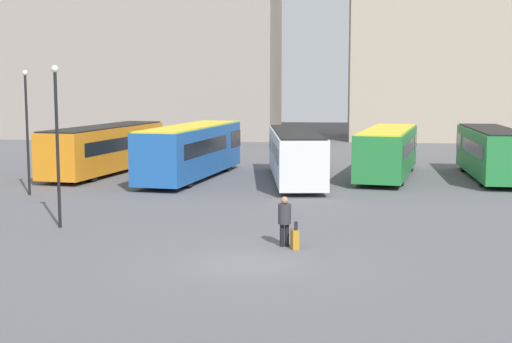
# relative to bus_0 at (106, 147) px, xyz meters

# --- Properties ---
(ground_plane) EXTENTS (160.00, 160.00, 0.00)m
(ground_plane) POSITION_rel_bus_0_xyz_m (11.45, -20.99, -1.59)
(ground_plane) COLOR #56565B
(bus_0) EXTENTS (4.38, 12.14, 2.91)m
(bus_0) POSITION_rel_bus_0_xyz_m (0.00, 0.00, 0.00)
(bus_0) COLOR orange
(bus_0) RESTS_ON ground_plane
(bus_1) EXTENTS (4.13, 12.09, 3.07)m
(bus_1) POSITION_rel_bus_0_xyz_m (5.72, -1.73, 0.09)
(bus_1) COLOR #1E56A3
(bus_1) RESTS_ON ground_plane
(bus_2) EXTENTS (4.05, 12.31, 2.84)m
(bus_2) POSITION_rel_bus_0_xyz_m (11.73, -2.26, -0.03)
(bus_2) COLOR silver
(bus_2) RESTS_ON ground_plane
(bus_3) EXTENTS (4.40, 11.07, 2.86)m
(bus_3) POSITION_rel_bus_0_xyz_m (17.03, 0.00, -0.03)
(bus_3) COLOR #237A38
(bus_3) RESTS_ON ground_plane
(bus_4) EXTENTS (2.70, 10.57, 2.91)m
(bus_4) POSITION_rel_bus_0_xyz_m (22.92, -0.03, 0.00)
(bus_4) COLOR #237A38
(bus_4) RESTS_ON ground_plane
(traveler) EXTENTS (0.55, 0.55, 1.71)m
(traveler) POSITION_rel_bus_0_xyz_m (12.37, -18.58, -0.57)
(traveler) COLOR black
(traveler) RESTS_ON ground_plane
(suitcase) EXTENTS (0.32, 0.42, 0.96)m
(suitcase) POSITION_rel_bus_0_xyz_m (12.75, -18.94, -1.25)
(suitcase) COLOR #B27A1E
(suitcase) RESTS_ON ground_plane
(lamp_post_0) EXTENTS (0.28, 0.28, 6.15)m
(lamp_post_0) POSITION_rel_bus_0_xyz_m (3.61, -16.40, 2.00)
(lamp_post_0) COLOR black
(lamp_post_0) RESTS_ON ground_plane
(lamp_post_1) EXTENTS (0.28, 0.28, 6.12)m
(lamp_post_1) POSITION_rel_bus_0_xyz_m (-0.98, -8.87, 1.98)
(lamp_post_1) COLOR black
(lamp_post_1) RESTS_ON ground_plane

